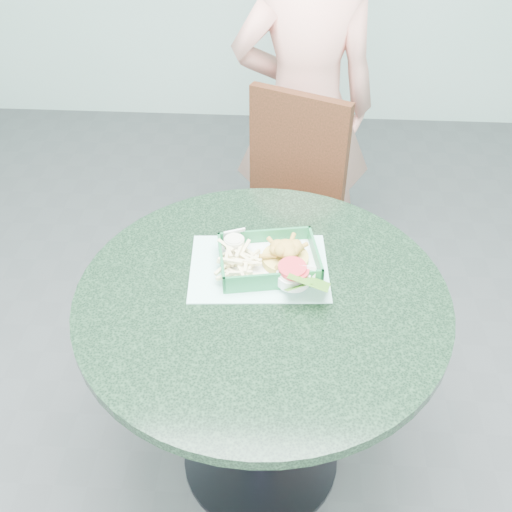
# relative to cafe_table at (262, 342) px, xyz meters

# --- Properties ---
(floor) EXTENTS (4.00, 5.00, 0.02)m
(floor) POSITION_rel_cafe_table_xyz_m (0.00, 0.00, -0.58)
(floor) COLOR #303335
(floor) RESTS_ON ground
(cafe_table) EXTENTS (0.96, 0.96, 0.75)m
(cafe_table) POSITION_rel_cafe_table_xyz_m (0.00, 0.00, 0.00)
(cafe_table) COLOR #292830
(cafe_table) RESTS_ON floor
(dining_chair) EXTENTS (0.38, 0.38, 0.93)m
(dining_chair) POSITION_rel_cafe_table_xyz_m (0.09, 0.74, -0.05)
(dining_chair) COLOR black
(dining_chair) RESTS_ON floor
(diner_person) EXTENTS (0.59, 0.41, 1.56)m
(diner_person) POSITION_rel_cafe_table_xyz_m (0.11, 1.04, 0.20)
(diner_person) COLOR #E39585
(diner_person) RESTS_ON floor
(placemat) EXTENTS (0.38, 0.30, 0.00)m
(placemat) POSITION_rel_cafe_table_xyz_m (-0.01, 0.09, 0.17)
(placemat) COLOR #A8E5D9
(placemat) RESTS_ON cafe_table
(food_basket) EXTENTS (0.26, 0.19, 0.05)m
(food_basket) POSITION_rel_cafe_table_xyz_m (0.01, 0.10, 0.19)
(food_basket) COLOR #1C703D
(food_basket) RESTS_ON placemat
(crab_sandwich) EXTENTS (0.12, 0.12, 0.07)m
(crab_sandwich) POSITION_rel_cafe_table_xyz_m (0.06, 0.10, 0.22)
(crab_sandwich) COLOR gold
(crab_sandwich) RESTS_ON food_basket
(fries_pile) EXTENTS (0.14, 0.14, 0.04)m
(fries_pile) POSITION_rel_cafe_table_xyz_m (-0.07, 0.09, 0.21)
(fries_pile) COLOR #FCE9A8
(fries_pile) RESTS_ON food_basket
(sauce_ramekin) EXTENTS (0.05, 0.05, 0.03)m
(sauce_ramekin) POSITION_rel_cafe_table_xyz_m (-0.07, 0.15, 0.22)
(sauce_ramekin) COLOR beige
(sauce_ramekin) RESTS_ON food_basket
(garnish_cup) EXTENTS (0.13, 0.13, 0.05)m
(garnish_cup) POSITION_rel_cafe_table_xyz_m (0.07, 0.01, 0.21)
(garnish_cup) COLOR white
(garnish_cup) RESTS_ON food_basket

